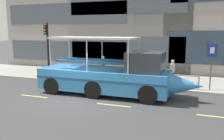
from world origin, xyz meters
The scene contains 12 objects.
ground_plane centered at (0.00, 0.00, 0.00)m, with size 120.00×120.00×0.00m, color #3D3D3F.
sidewalk centered at (0.00, 5.60, 0.09)m, with size 32.00×4.80×0.18m, color #99968E.
curb_edge centered at (0.00, 3.11, 0.09)m, with size 32.00×0.18×0.18m, color #B2ADA3.
lane_centreline centered at (0.00, -0.56, 0.00)m, with size 25.80×0.12×0.01m.
curb_guardrail centered at (0.91, 3.45, 0.76)m, with size 10.97×0.09×0.85m.
traffic_light_pole centered at (-4.53, 3.96, 2.66)m, with size 0.24×0.46×4.08m.
parking_sign centered at (6.98, 3.73, 2.04)m, with size 0.60×0.12×2.74m.
duck_tour_boat centered at (1.69, 1.31, 1.10)m, with size 9.38×2.54×3.31m.
pedestrian_near_bow centered at (4.69, 4.53, 1.16)m, with size 0.26×0.45×1.62m.
pedestrian_mid_left centered at (1.77, 4.16, 1.18)m, with size 0.32×0.42×1.66m.
pedestrian_mid_right centered at (-0.25, 4.56, 1.19)m, with size 0.28×0.46×1.68m.
pedestrian_near_stern centered at (-2.15, 4.21, 1.10)m, with size 0.33×0.34×1.53m.
Camera 1 is at (6.23, -11.34, 3.69)m, focal length 38.25 mm.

